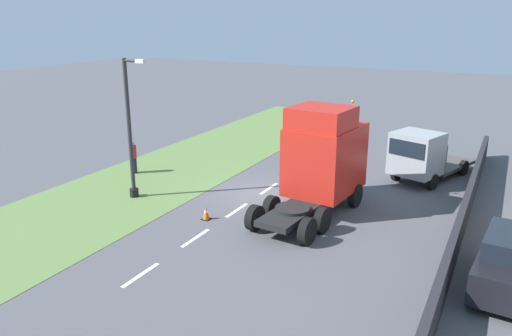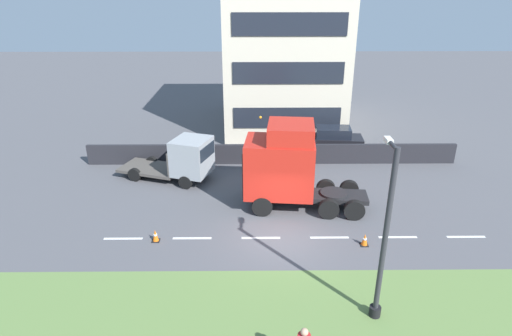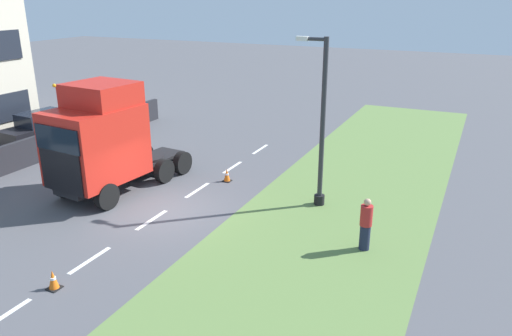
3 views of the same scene
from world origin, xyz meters
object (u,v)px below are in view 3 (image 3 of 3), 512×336
object	(u,v)px
pedestrian	(366,225)
traffic_cone_lead	(227,175)
lamp_post	(321,134)
lorry_cab	(101,141)
traffic_cone_trailing	(53,280)
parked_car	(42,130)

from	to	relation	value
pedestrian	traffic_cone_lead	distance (m)	7.82
lamp_post	lorry_cab	bearing A→B (deg)	17.90
pedestrian	traffic_cone_trailing	xyz separation A→B (m)	(7.36, 5.93, -0.59)
parked_car	lamp_post	world-z (taller)	lamp_post
parked_car	lamp_post	size ratio (longest dim) A/B	0.68
lorry_cab	parked_car	distance (m)	8.51
lamp_post	pedestrian	size ratio (longest dim) A/B	3.61
pedestrian	traffic_cone_lead	xyz separation A→B (m)	(6.93, -3.57, -0.59)
pedestrian	traffic_cone_lead	bearing A→B (deg)	-27.24
traffic_cone_lead	traffic_cone_trailing	distance (m)	9.51
parked_car	traffic_cone_trailing	world-z (taller)	parked_car
parked_car	traffic_cone_lead	world-z (taller)	parked_car
lamp_post	traffic_cone_trailing	size ratio (longest dim) A/B	11.04
lorry_cab	traffic_cone_trailing	xyz separation A→B (m)	(-3.38, 6.12, -2.00)
pedestrian	traffic_cone_lead	size ratio (longest dim) A/B	3.06
parked_car	traffic_cone_lead	xyz separation A→B (m)	(-11.32, 0.39, -0.66)
traffic_cone_lead	pedestrian	bearing A→B (deg)	152.76
lamp_post	traffic_cone_lead	size ratio (longest dim) A/B	11.04
lorry_cab	lamp_post	xyz separation A→B (m)	(-8.23, -2.66, 0.57)
lamp_post	traffic_cone_trailing	bearing A→B (deg)	61.07
pedestrian	traffic_cone_trailing	world-z (taller)	pedestrian
traffic_cone_trailing	lamp_post	bearing A→B (deg)	-118.93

